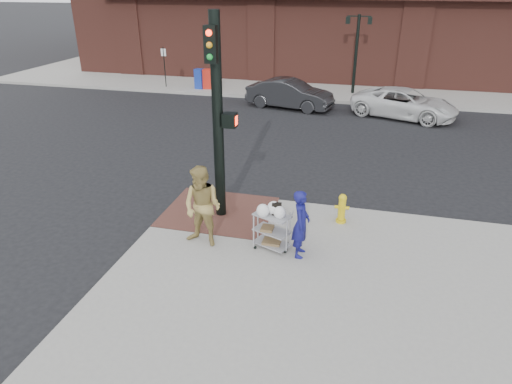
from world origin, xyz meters
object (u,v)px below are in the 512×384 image
(lamp_post, at_px, (357,46))
(pedestrian_tan, at_px, (203,207))
(woman_blue, at_px, (301,224))
(sedan_dark, at_px, (290,94))
(fire_hydrant, at_px, (342,208))
(minivan_white, at_px, (405,103))
(traffic_signal_pole, at_px, (218,114))
(utility_cart, at_px, (272,228))

(lamp_post, xyz_separation_m, pedestrian_tan, (-2.41, -16.71, -1.52))
(woman_blue, bearing_deg, pedestrian_tan, 90.56)
(pedestrian_tan, height_order, sedan_dark, pedestrian_tan)
(woman_blue, xyz_separation_m, fire_hydrant, (0.77, 1.75, -0.38))
(minivan_white, relative_size, fire_hydrant, 6.01)
(pedestrian_tan, relative_size, minivan_white, 0.41)
(lamp_post, distance_m, fire_hydrant, 15.03)
(traffic_signal_pole, relative_size, woman_blue, 3.21)
(traffic_signal_pole, bearing_deg, lamp_post, 80.76)
(pedestrian_tan, relative_size, utility_cart, 1.70)
(minivan_white, bearing_deg, utility_cart, -175.91)
(pedestrian_tan, bearing_deg, fire_hydrant, 42.05)
(sedan_dark, bearing_deg, lamp_post, -27.72)
(lamp_post, distance_m, utility_cart, 16.62)
(traffic_signal_pole, bearing_deg, pedestrian_tan, -87.56)
(woman_blue, xyz_separation_m, utility_cart, (-0.67, 0.15, -0.27))
(traffic_signal_pole, bearing_deg, fire_hydrant, 6.55)
(woman_blue, distance_m, fire_hydrant, 1.95)
(lamp_post, distance_m, minivan_white, 4.99)
(sedan_dark, height_order, utility_cart, sedan_dark)
(sedan_dark, bearing_deg, traffic_signal_pole, -166.19)
(pedestrian_tan, bearing_deg, lamp_post, 92.43)
(lamp_post, xyz_separation_m, minivan_white, (2.51, -3.83, -1.97))
(woman_blue, xyz_separation_m, sedan_dark, (-2.66, 13.20, -0.24))
(traffic_signal_pole, xyz_separation_m, woman_blue, (2.29, -1.40, -1.90))
(woman_blue, distance_m, minivan_white, 13.08)
(pedestrian_tan, relative_size, fire_hydrant, 2.45)
(lamp_post, height_order, fire_hydrant, lamp_post)
(woman_blue, relative_size, fire_hydrant, 2.01)
(pedestrian_tan, relative_size, sedan_dark, 0.45)
(traffic_signal_pole, height_order, sedan_dark, traffic_signal_pole)
(sedan_dark, height_order, fire_hydrant, sedan_dark)
(woman_blue, relative_size, sedan_dark, 0.37)
(sedan_dark, bearing_deg, fire_hydrant, -151.31)
(traffic_signal_pole, distance_m, pedestrian_tan, 2.28)
(sedan_dark, bearing_deg, minivan_white, -82.27)
(fire_hydrant, bearing_deg, lamp_post, 92.24)
(woman_blue, height_order, pedestrian_tan, pedestrian_tan)
(lamp_post, xyz_separation_m, utility_cart, (-0.86, -16.48, -1.96))
(woman_blue, distance_m, pedestrian_tan, 2.23)
(pedestrian_tan, distance_m, sedan_dark, 13.29)
(lamp_post, relative_size, minivan_white, 0.86)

